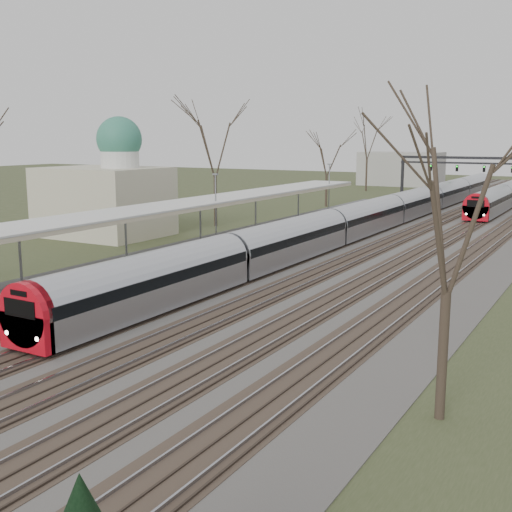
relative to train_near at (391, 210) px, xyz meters
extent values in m
cube|color=#474442|center=(2.50, -2.32, -1.43)|extent=(24.00, 160.00, 0.10)
cube|color=#4C3828|center=(-3.50, -2.32, -1.39)|extent=(2.60, 160.00, 0.06)
cube|color=gray|center=(-4.22, -2.32, -1.32)|extent=(0.07, 160.00, 0.12)
cube|color=gray|center=(-2.78, -2.32, -1.32)|extent=(0.07, 160.00, 0.12)
cube|color=#4C3828|center=(0.00, -2.32, -1.39)|extent=(2.60, 160.00, 0.06)
cube|color=gray|center=(-0.72, -2.32, -1.32)|extent=(0.07, 160.00, 0.12)
cube|color=gray|center=(0.72, -2.32, -1.32)|extent=(0.07, 160.00, 0.12)
cube|color=#4C3828|center=(3.50, -2.32, -1.39)|extent=(2.60, 160.00, 0.06)
cube|color=gray|center=(2.78, -2.32, -1.32)|extent=(0.07, 160.00, 0.12)
cube|color=gray|center=(4.22, -2.32, -1.32)|extent=(0.07, 160.00, 0.12)
cube|color=#4C3828|center=(7.00, -2.32, -1.39)|extent=(2.60, 160.00, 0.06)
cube|color=gray|center=(6.28, -2.32, -1.32)|extent=(0.07, 160.00, 0.12)
cube|color=gray|center=(7.72, -2.32, -1.32)|extent=(0.07, 160.00, 0.12)
cube|color=#4C3828|center=(10.50, -2.32, -1.39)|extent=(2.60, 160.00, 0.06)
cube|color=gray|center=(9.78, -2.32, -1.32)|extent=(0.07, 160.00, 0.12)
cube|color=gray|center=(11.22, -2.32, -1.32)|extent=(0.07, 160.00, 0.12)
cube|color=#9E9B93|center=(-6.55, -19.82, -0.98)|extent=(3.50, 69.00, 1.00)
cylinder|color=slate|center=(-6.55, -39.32, 1.02)|extent=(0.14, 0.14, 3.00)
cylinder|color=slate|center=(-6.55, -31.32, 1.02)|extent=(0.14, 0.14, 3.00)
cylinder|color=slate|center=(-6.55, -23.32, 1.02)|extent=(0.14, 0.14, 3.00)
cylinder|color=slate|center=(-6.55, -15.32, 1.02)|extent=(0.14, 0.14, 3.00)
cylinder|color=slate|center=(-6.55, -7.32, 1.02)|extent=(0.14, 0.14, 3.00)
cube|color=silver|center=(-6.55, -24.32, 2.57)|extent=(4.10, 50.00, 0.12)
cube|color=beige|center=(-6.55, -24.32, 2.40)|extent=(4.10, 50.00, 0.25)
cube|color=beige|center=(-19.50, -19.32, 1.52)|extent=(10.00, 8.00, 6.00)
cylinder|color=silver|center=(-17.50, -19.32, 5.72)|extent=(3.20, 3.20, 2.50)
sphere|color=#2F7665|center=(-17.50, -19.32, 6.92)|extent=(3.80, 3.80, 3.80)
cube|color=black|center=(-7.50, 27.68, 1.52)|extent=(0.35, 0.35, 6.00)
cube|color=black|center=(2.75, 27.68, 4.42)|extent=(21.00, 0.35, 0.35)
cube|color=black|center=(2.75, 27.68, 3.72)|extent=(21.00, 0.25, 0.25)
cube|color=black|center=(-3.50, 27.48, 3.02)|extent=(0.32, 0.22, 0.85)
sphere|color=#0CFF19|center=(-3.50, 27.34, 3.27)|extent=(0.16, 0.16, 0.16)
cube|color=black|center=(0.00, 27.48, 3.02)|extent=(0.32, 0.22, 0.85)
sphere|color=#0CFF19|center=(0.00, 27.34, 3.27)|extent=(0.16, 0.16, 0.16)
cube|color=black|center=(3.50, 27.48, 3.02)|extent=(0.32, 0.22, 0.85)
sphere|color=#0CFF19|center=(3.50, 27.34, 3.27)|extent=(0.16, 0.16, 0.16)
cube|color=black|center=(7.00, 27.48, 3.02)|extent=(0.32, 0.22, 0.85)
sphere|color=#0CFF19|center=(7.00, 27.34, 3.27)|extent=(0.16, 0.16, 0.16)
cylinder|color=#2D231C|center=(-14.50, -9.32, 1.00)|extent=(0.30, 0.30, 4.95)
cylinder|color=#2D231C|center=(15.50, -42.32, 0.55)|extent=(0.30, 0.30, 4.05)
cube|color=#ACAEB6|center=(0.00, 0.24, -0.38)|extent=(2.55, 90.00, 1.60)
cylinder|color=#ACAEB6|center=(0.00, 0.24, 0.27)|extent=(2.60, 89.70, 2.60)
cube|color=black|center=(0.00, 0.24, 0.37)|extent=(2.62, 89.40, 0.55)
cube|color=red|center=(0.00, -44.66, -0.43)|extent=(2.55, 0.50, 1.50)
cylinder|color=red|center=(0.00, -44.61, 0.27)|extent=(2.60, 0.60, 2.60)
cube|color=black|center=(0.00, -44.88, 0.57)|extent=(1.70, 0.12, 0.70)
sphere|color=white|center=(-0.85, -44.86, -0.53)|extent=(0.22, 0.22, 0.22)
sphere|color=white|center=(0.85, -44.86, -0.53)|extent=(0.22, 0.22, 0.22)
cube|color=black|center=(0.00, 0.24, -1.30)|extent=(1.80, 89.00, 0.35)
cube|color=#ACAEB6|center=(7.00, 27.89, -0.38)|extent=(2.55, 45.00, 1.60)
cylinder|color=#ACAEB6|center=(7.00, 27.89, 0.27)|extent=(2.60, 44.70, 2.60)
cube|color=black|center=(7.00, 27.89, 0.37)|extent=(2.62, 44.40, 0.55)
cube|color=red|center=(7.00, 5.49, -0.43)|extent=(2.55, 0.50, 1.50)
cylinder|color=red|center=(7.00, 5.54, 0.27)|extent=(2.60, 0.60, 2.60)
cube|color=black|center=(7.00, 5.27, 0.57)|extent=(1.70, 0.12, 0.70)
sphere|color=white|center=(6.15, 5.29, -0.53)|extent=(0.22, 0.22, 0.22)
sphere|color=white|center=(7.85, 5.29, -0.53)|extent=(0.22, 0.22, 0.22)
cube|color=black|center=(7.00, 27.89, -1.30)|extent=(1.80, 44.00, 0.35)
camera|label=1|loc=(19.81, -61.08, 7.04)|focal=45.00mm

